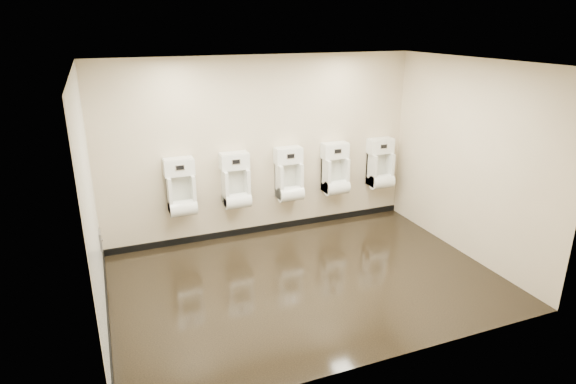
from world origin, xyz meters
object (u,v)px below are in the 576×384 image
at_px(urinal_0, 181,191).
at_px(urinal_4, 381,167).
at_px(urinal_1, 236,185).
at_px(urinal_2, 289,178).
at_px(access_panel, 101,240).
at_px(urinal_3, 335,173).

bearing_deg(urinal_0, urinal_4, 0.00).
height_order(urinal_1, urinal_2, same).
xyz_separation_m(access_panel, urinal_3, (3.69, 0.40, 0.40)).
relative_size(access_panel, urinal_1, 0.30).
bearing_deg(urinal_1, urinal_4, 0.00).
bearing_deg(urinal_2, access_panel, -172.04).
height_order(urinal_1, urinal_3, same).
xyz_separation_m(urinal_2, urinal_3, (0.82, 0.00, 0.00)).
bearing_deg(access_panel, urinal_2, 7.96).
bearing_deg(urinal_3, urinal_1, 180.00).
distance_m(urinal_0, urinal_3, 2.52).
bearing_deg(urinal_4, urinal_0, 180.00).
bearing_deg(urinal_0, urinal_2, 0.00).
bearing_deg(urinal_0, urinal_3, 0.00).
height_order(urinal_2, urinal_4, same).
height_order(urinal_2, urinal_3, same).
relative_size(urinal_1, urinal_2, 1.00).
relative_size(access_panel, urinal_3, 0.30).
xyz_separation_m(access_panel, urinal_1, (2.00, 0.40, 0.40)).
height_order(access_panel, urinal_3, urinal_3).
bearing_deg(urinal_0, urinal_1, 0.00).
relative_size(access_panel, urinal_0, 0.30).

